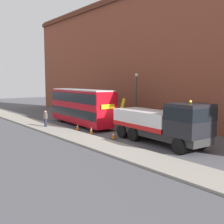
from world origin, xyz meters
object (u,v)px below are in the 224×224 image
recovery_tow_truck (162,122)px  pedestrian_onlooker (46,119)px  double_decker_bus (81,106)px  street_lamp (136,94)px  traffic_cone_near_truck (113,135)px  traffic_cone_midway (91,131)px  traffic_cone_near_bus (78,127)px

recovery_tow_truck → pedestrian_onlooker: bearing=-158.5°
double_decker_bus → street_lamp: bearing=56.6°
street_lamp → traffic_cone_near_truck: bearing=-57.2°
double_decker_bus → traffic_cone_midway: 5.91m
recovery_tow_truck → traffic_cone_near_bus: (-9.42, -2.03, -1.42)m
pedestrian_onlooker → traffic_cone_midway: bearing=-12.1°
traffic_cone_near_bus → traffic_cone_midway: size_ratio=1.00×
double_decker_bus → traffic_cone_near_bus: bearing=-34.3°
recovery_tow_truck → street_lamp: (-8.24, 4.97, 1.71)m
pedestrian_onlooker → traffic_cone_near_bus: size_ratio=2.38×
recovery_tow_truck → traffic_cone_midway: recovery_tow_truck is taller
traffic_cone_near_bus → traffic_cone_near_truck: 5.55m
recovery_tow_truck → double_decker_bus: double_decker_bus is taller
pedestrian_onlooker → traffic_cone_near_truck: bearing=-16.1°
recovery_tow_truck → traffic_cone_near_truck: size_ratio=14.19×
double_decker_bus → street_lamp: (3.79, 4.94, 1.24)m
street_lamp → traffic_cone_near_bus: bearing=-99.6°
traffic_cone_near_truck → traffic_cone_near_bus: bearing=-177.6°
recovery_tow_truck → traffic_cone_midway: size_ratio=14.19×
traffic_cone_near_truck → street_lamp: (-4.37, 6.77, 3.13)m
traffic_cone_near_truck → traffic_cone_midway: bearing=-174.5°
pedestrian_onlooker → traffic_cone_near_bus: (3.30, 1.95, -0.64)m
recovery_tow_truck → traffic_cone_near_truck: 4.50m
double_decker_bus → traffic_cone_near_truck: 8.57m
street_lamp → traffic_cone_midway: bearing=-78.8°
traffic_cone_near_bus → traffic_cone_near_truck: same height
double_decker_bus → pedestrian_onlooker: (-0.69, -4.02, -1.25)m
traffic_cone_near_truck → recovery_tow_truck: bearing=24.9°
street_lamp → double_decker_bus: bearing=-127.5°
double_decker_bus → pedestrian_onlooker: size_ratio=6.53×
recovery_tow_truck → traffic_cone_near_truck: bearing=-151.0°
recovery_tow_truck → pedestrian_onlooker: recovery_tow_truck is taller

